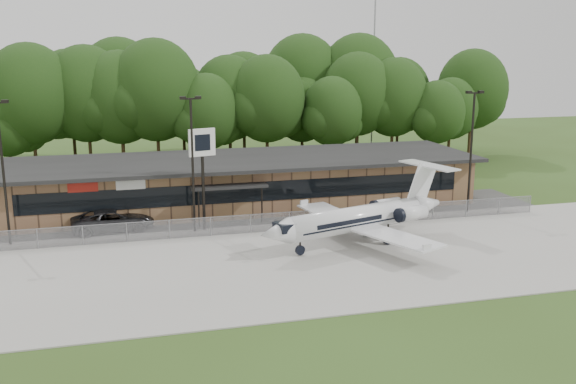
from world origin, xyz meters
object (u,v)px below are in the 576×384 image
object	(u,v)px
terminal	(241,181)
pole_sign	(202,153)
suv	(113,220)
business_jet	(362,219)

from	to	relation	value
terminal	pole_sign	distance (m)	9.13
terminal	suv	bearing A→B (deg)	-153.02
business_jet	pole_sign	xyz separation A→B (m)	(-10.31, 6.35, 4.09)
terminal	pole_sign	bearing A→B (deg)	-120.58
pole_sign	suv	bearing A→B (deg)	151.99
business_jet	suv	world-z (taller)	business_jet
terminal	pole_sign	size ratio (longest dim) A/B	5.25
business_jet	suv	distance (m)	18.81
terminal	business_jet	bearing A→B (deg)	-65.72
pole_sign	business_jet	bearing A→B (deg)	-46.48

